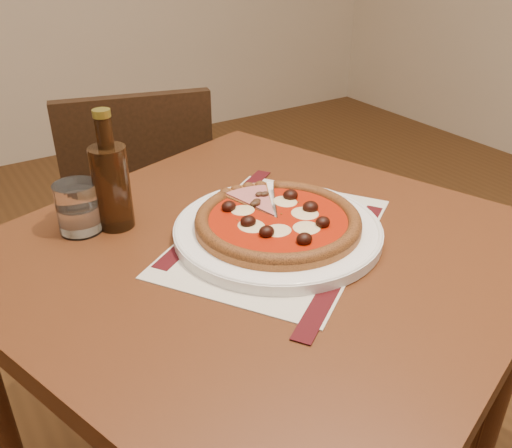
% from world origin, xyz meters
% --- Properties ---
extents(table, '(1.01, 1.01, 0.75)m').
position_xyz_m(table, '(-0.02, 0.44, 0.65)').
color(table, '#5A2E15').
rests_on(table, ground).
extents(chair_far, '(0.48, 0.48, 0.84)m').
position_xyz_m(chair_far, '(0.04, 1.18, 0.48)').
color(chair_far, black).
rests_on(chair_far, ground).
extents(placemat, '(0.50, 0.46, 0.00)m').
position_xyz_m(placemat, '(0.01, 0.45, 0.75)').
color(placemat, silver).
rests_on(placemat, table).
extents(plate, '(0.35, 0.35, 0.02)m').
position_xyz_m(plate, '(0.01, 0.45, 0.76)').
color(plate, white).
rests_on(plate, placemat).
extents(pizza, '(0.28, 0.28, 0.04)m').
position_xyz_m(pizza, '(0.01, 0.45, 0.78)').
color(pizza, '#A75F28').
rests_on(pizza, plate).
extents(ham_slice, '(0.10, 0.14, 0.02)m').
position_xyz_m(ham_slice, '(0.03, 0.53, 0.78)').
color(ham_slice, '#A75F28').
rests_on(ham_slice, plate).
extents(water_glass, '(0.09, 0.09, 0.09)m').
position_xyz_m(water_glass, '(-0.26, 0.65, 0.79)').
color(water_glass, white).
rests_on(water_glass, table).
extents(bottle, '(0.06, 0.06, 0.21)m').
position_xyz_m(bottle, '(-0.20, 0.63, 0.83)').
color(bottle, '#351E0D').
rests_on(bottle, table).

